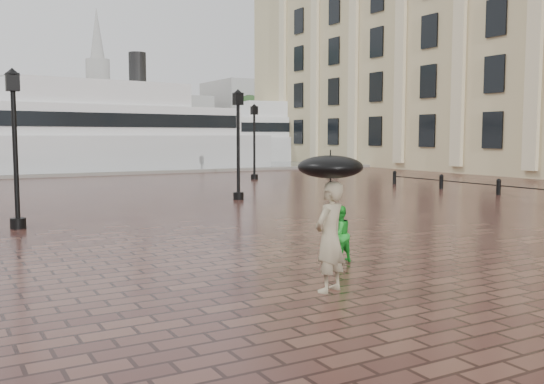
{
  "coord_description": "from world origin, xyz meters",
  "views": [
    {
      "loc": [
        -8.07,
        -8.54,
        2.66
      ],
      "look_at": [
        -1.48,
        3.18,
        1.4
      ],
      "focal_mm": 40.0,
      "sensor_mm": 36.0,
      "label": 1
    }
  ],
  "objects": [
    {
      "name": "child_pedestrian",
      "position": [
        -0.71,
        1.7,
        0.6
      ],
      "size": [
        0.65,
        0.55,
        1.2
      ],
      "primitive_type": "imported",
      "rotation": [
        0.0,
        0.0,
        3.32
      ],
      "color": "green",
      "rests_on": "ground"
    },
    {
      "name": "ferry_near",
      "position": [
        2.89,
        37.64,
        2.72
      ],
      "size": [
        28.2,
        10.05,
        9.05
      ],
      "rotation": [
        0.0,
        0.0,
        0.13
      ],
      "color": "silver",
      "rests_on": "ground"
    },
    {
      "name": "street_lamps",
      "position": [
        -1.5,
        17.5,
        2.33
      ],
      "size": [
        21.44,
        14.44,
        4.4
      ],
      "color": "black",
      "rests_on": "ground"
    },
    {
      "name": "ground",
      "position": [
        0.0,
        0.0,
        0.0
      ],
      "size": [
        300.0,
        300.0,
        0.0
      ],
      "primitive_type": "plane",
      "color": "#381D19",
      "rests_on": "ground"
    },
    {
      "name": "distant_skyline",
      "position": [
        48.14,
        150.0,
        9.45
      ],
      "size": [
        102.5,
        22.0,
        33.0
      ],
      "color": "#9C9A94",
      "rests_on": "ground"
    },
    {
      "name": "umbrella",
      "position": [
        -2.25,
        -0.18,
        2.13
      ],
      "size": [
        1.1,
        1.1,
        1.2
      ],
      "color": "black",
      "rests_on": "ground"
    },
    {
      "name": "ferry_far",
      "position": [
        26.35,
        47.23,
        2.52
      ],
      "size": [
        26.21,
        10.0,
        8.39
      ],
      "rotation": [
        0.0,
        0.0,
        -0.15
      ],
      "color": "silver",
      "rests_on": "ground"
    },
    {
      "name": "quay_edge",
      "position": [
        0.0,
        32.0,
        0.0
      ],
      "size": [
        80.0,
        0.6,
        0.3
      ],
      "primitive_type": "cube",
      "color": "slate",
      "rests_on": "ground"
    },
    {
      "name": "adult_pedestrian",
      "position": [
        -2.25,
        -0.18,
        0.94
      ],
      "size": [
        0.81,
        0.69,
        1.89
      ],
      "primitive_type": "imported",
      "rotation": [
        0.0,
        0.0,
        3.55
      ],
      "color": "tan",
      "rests_on": "ground"
    }
  ]
}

